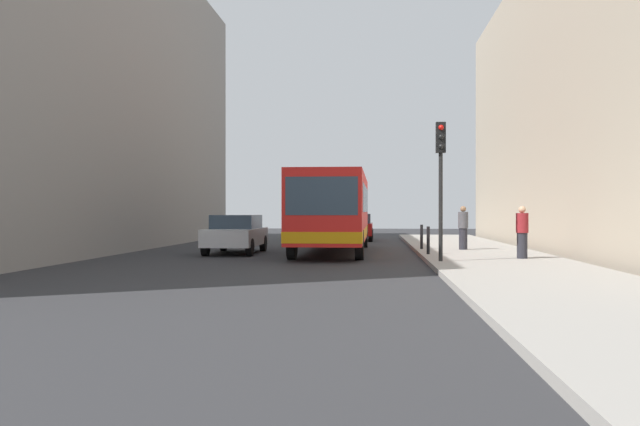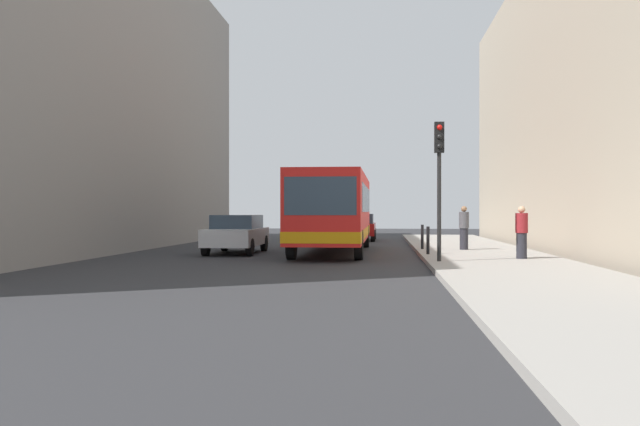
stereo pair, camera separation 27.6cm
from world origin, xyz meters
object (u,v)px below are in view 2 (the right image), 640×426
(car_behind_bus, at_px, (359,226))
(bus, at_px, (334,209))
(car_beside_bus, at_px, (237,233))
(bollard_near, at_px, (428,240))
(bollard_mid, at_px, (422,237))
(pedestrian_near_signal, at_px, (522,232))
(traffic_light, at_px, (439,164))
(pedestrian_mid_sidewalk, at_px, (464,228))

(car_behind_bus, bearing_deg, bus, 87.35)
(car_beside_bus, xyz_separation_m, bollard_near, (7.17, -2.24, -0.16))
(bollard_mid, xyz_separation_m, pedestrian_near_signal, (2.75, -5.02, 0.34))
(car_beside_bus, height_order, bollard_near, car_beside_bus)
(car_behind_bus, bearing_deg, pedestrian_near_signal, 109.83)
(bollard_mid, height_order, pedestrian_near_signal, pedestrian_near_signal)
(car_behind_bus, relative_size, bollard_near, 4.65)
(traffic_light, distance_m, bollard_near, 4.01)
(traffic_light, distance_m, pedestrian_mid_sidewalk, 6.60)
(traffic_light, height_order, bollard_near, traffic_light)
(bollard_near, bearing_deg, bus, 138.33)
(bollard_mid, xyz_separation_m, pedestrian_mid_sidewalk, (1.57, -0.24, 0.36))
(bollard_near, relative_size, pedestrian_mid_sidewalk, 0.57)
(bollard_near, relative_size, bollard_mid, 1.00)
(car_beside_bus, height_order, car_behind_bus, same)
(traffic_light, bearing_deg, car_beside_bus, 143.06)
(bus, height_order, car_beside_bus, bus)
(bus, distance_m, car_beside_bus, 3.93)
(car_behind_bus, height_order, pedestrian_mid_sidewalk, pedestrian_mid_sidewalk)
(bus, height_order, bollard_near, bus)
(bollard_mid, bearing_deg, pedestrian_near_signal, -61.32)
(bollard_near, height_order, bollard_mid, same)
(pedestrian_near_signal, bearing_deg, car_beside_bus, 169.38)
(bus, bearing_deg, car_behind_bus, -92.72)
(bollard_mid, distance_m, pedestrian_mid_sidewalk, 1.63)
(pedestrian_near_signal, height_order, pedestrian_mid_sidewalk, pedestrian_mid_sidewalk)
(bus, bearing_deg, car_beside_bus, 12.89)
(bus, relative_size, bollard_near, 11.62)
(car_behind_bus, xyz_separation_m, bollard_mid, (2.84, -10.90, -0.16))
(bus, height_order, car_behind_bus, bus)
(car_beside_bus, relative_size, traffic_light, 1.08)
(traffic_light, bearing_deg, bollard_mid, 90.90)
(car_behind_bus, bearing_deg, car_beside_bus, 70.34)
(traffic_light, xyz_separation_m, bollard_near, (-0.10, 3.22, -2.38))
(bollard_near, bearing_deg, car_beside_bus, 162.64)
(car_behind_bus, xyz_separation_m, bollard_near, (2.84, -14.03, -0.16))
(car_beside_bus, xyz_separation_m, traffic_light, (7.27, -5.46, 2.22))
(bus, distance_m, pedestrian_near_signal, 7.97)
(bus, xyz_separation_m, car_beside_bus, (-3.72, -0.82, -0.94))
(car_beside_bus, xyz_separation_m, pedestrian_mid_sidewalk, (8.74, 0.64, 0.20))
(bus, relative_size, car_behind_bus, 2.50)
(traffic_light, relative_size, bollard_mid, 4.32)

